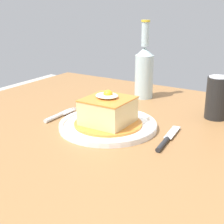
% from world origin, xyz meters
% --- Properties ---
extents(dining_table, '(1.14, 0.94, 0.76)m').
position_xyz_m(dining_table, '(0.00, 0.00, 0.65)').
color(dining_table, olive).
rests_on(dining_table, ground_plane).
extents(main_plate, '(0.26, 0.26, 0.02)m').
position_xyz_m(main_plate, '(-0.02, -0.03, 0.77)').
color(main_plate, white).
rests_on(main_plate, dining_table).
extents(sandwich_meal, '(0.18, 0.18, 0.10)m').
position_xyz_m(sandwich_meal, '(-0.02, -0.03, 0.81)').
color(sandwich_meal, orange).
rests_on(sandwich_meal, main_plate).
extents(fork, '(0.02, 0.14, 0.01)m').
position_xyz_m(fork, '(-0.19, -0.04, 0.77)').
color(fork, silver).
rests_on(fork, dining_table).
extents(knife, '(0.03, 0.17, 0.01)m').
position_xyz_m(knife, '(0.15, -0.04, 0.77)').
color(knife, '#262628').
rests_on(knife, dining_table).
extents(soda_can, '(0.07, 0.07, 0.12)m').
position_xyz_m(soda_can, '(0.21, 0.20, 0.82)').
color(soda_can, black).
rests_on(soda_can, dining_table).
extents(beer_bottle_clear, '(0.06, 0.06, 0.27)m').
position_xyz_m(beer_bottle_clear, '(-0.07, 0.28, 0.86)').
color(beer_bottle_clear, '#ADC6CC').
rests_on(beer_bottle_clear, dining_table).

